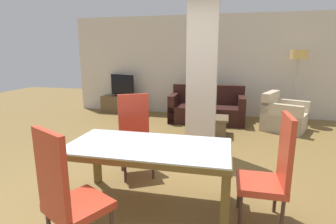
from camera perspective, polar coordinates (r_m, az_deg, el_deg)
name	(u,v)px	position (r m, az deg, el deg)	size (l,w,h in m)	color
ground_plane	(149,206)	(3.16, -4.12, -19.69)	(18.00, 18.00, 0.00)	brown
back_wall	(199,66)	(7.39, 6.66, 9.93)	(7.20, 0.09, 2.70)	beige
divider_pillar	(202,75)	(4.34, 7.45, 8.07)	(0.48, 0.37, 2.70)	beige
dining_table	(148,157)	(2.89, -4.30, -9.83)	(1.76, 0.88, 0.73)	brown
dining_chair_far_left	(135,134)	(3.75, -7.15, -4.77)	(0.62, 0.62, 1.13)	red
dining_chair_near_left	(67,193)	(2.39, -21.16, -16.13)	(0.62, 0.62, 1.13)	#BB3822
dining_chair_head_right	(272,170)	(2.82, 21.69, -11.60)	(0.46, 0.46, 1.13)	#C13E27
sofa	(207,110)	(6.65, 8.45, 0.51)	(1.82, 0.86, 0.90)	black
armchair	(283,117)	(6.43, 23.67, -0.99)	(1.11, 1.10, 0.84)	beige
coffee_table	(209,125)	(5.65, 8.94, -2.84)	(0.79, 0.57, 0.38)	brown
bottle	(201,112)	(5.58, 7.19, 0.07)	(0.06, 0.06, 0.27)	#4C2D14
tv_stand	(123,104)	(7.79, -9.79, 1.71)	(1.23, 0.40, 0.47)	brown
tv_screen	(122,86)	(7.70, -9.94, 5.66)	(0.80, 0.36, 0.62)	black
floor_lamp	(299,61)	(7.06, 26.55, 9.87)	(0.39, 0.39, 1.77)	#B7B7BC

